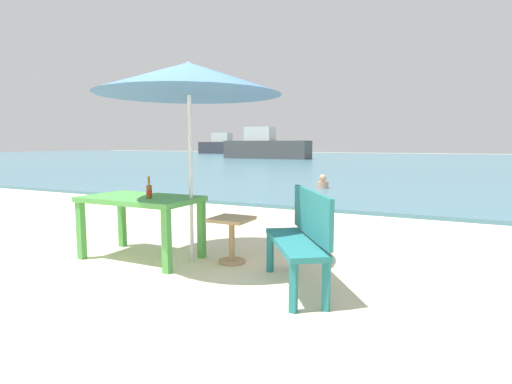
{
  "coord_description": "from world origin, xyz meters",
  "views": [
    {
      "loc": [
        2.41,
        -3.02,
        1.4
      ],
      "look_at": [
        -0.47,
        3.0,
        0.6
      ],
      "focal_mm": 28.67,
      "sensor_mm": 36.0,
      "label": 1
    }
  ],
  "objects": [
    {
      "name": "bench_teal_center",
      "position": [
        1.16,
        0.61,
        0.54
      ],
      "size": [
        0.97,
        1.2,
        0.95
      ],
      "color": "#237275",
      "rests_on": "ground_plane"
    },
    {
      "name": "boat_barge",
      "position": [
        -23.96,
        43.01,
        1.04
      ],
      "size": [
        7.37,
        2.01,
        2.68
      ],
      "color": "#38383F",
      "rests_on": "sea_water"
    },
    {
      "name": "swimmer_person",
      "position": [
        -1.0,
        8.67,
        0.24
      ],
      "size": [
        0.34,
        0.34,
        0.41
      ],
      "color": "tan",
      "rests_on": "sea_water"
    },
    {
      "name": "ground_plane",
      "position": [
        0.0,
        0.0,
        0.0
      ],
      "size": [
        120.0,
        120.0,
        0.0
      ],
      "primitive_type": "plane",
      "color": "beige"
    },
    {
      "name": "boat_tanker",
      "position": [
        -12.35,
        29.79,
        1.07
      ],
      "size": [
        7.59,
        2.07,
        2.76
      ],
      "color": "#4C4C4C",
      "rests_on": "sea_water"
    },
    {
      "name": "sea_water",
      "position": [
        0.0,
        30.0,
        0.04
      ],
      "size": [
        120.0,
        50.0,
        0.08
      ],
      "primitive_type": "cube",
      "color": "teal",
      "rests_on": "ground_plane"
    },
    {
      "name": "picnic_table_green",
      "position": [
        -0.95,
        0.77,
        0.65
      ],
      "size": [
        1.4,
        0.8,
        0.76
      ],
      "color": "#4C9E47",
      "rests_on": "ground_plane"
    },
    {
      "name": "beer_bottle_amber",
      "position": [
        -0.74,
        0.69,
        0.85
      ],
      "size": [
        0.07,
        0.07,
        0.26
      ],
      "color": "brown",
      "rests_on": "picnic_table_green"
    },
    {
      "name": "patio_umbrella",
      "position": [
        -0.31,
        0.9,
        2.12
      ],
      "size": [
        2.1,
        2.1,
        2.3
      ],
      "color": "silver",
      "rests_on": "ground_plane"
    },
    {
      "name": "side_table_wood",
      "position": [
        0.13,
        1.08,
        0.35
      ],
      "size": [
        0.44,
        0.44,
        0.54
      ],
      "color": "tan",
      "rests_on": "ground_plane"
    }
  ]
}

